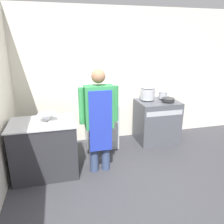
{
  "coord_description": "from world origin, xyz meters",
  "views": [
    {
      "loc": [
        -0.81,
        -2.18,
        2.06
      ],
      "look_at": [
        0.04,
        1.2,
        0.92
      ],
      "focal_mm": 35.0,
      "sensor_mm": 36.0,
      "label": 1
    }
  ],
  "objects_px": {
    "fridge_unit": "(101,125)",
    "person_cook": "(99,117)",
    "stock_pot": "(148,93)",
    "plastic_tub": "(53,124)",
    "saute_pan": "(168,100)",
    "sauce_pot": "(163,95)",
    "stove": "(156,121)",
    "mixing_bowl": "(47,117)"
  },
  "relations": [
    {
      "from": "fridge_unit",
      "to": "person_cook",
      "type": "distance_m",
      "value": 1.07
    },
    {
      "from": "stove",
      "to": "fridge_unit",
      "type": "height_order",
      "value": "stove"
    },
    {
      "from": "fridge_unit",
      "to": "sauce_pot",
      "type": "xyz_separation_m",
      "value": [
        1.34,
        0.04,
        0.53
      ]
    },
    {
      "from": "stock_pot",
      "to": "person_cook",
      "type": "bearing_deg",
      "value": -141.41
    },
    {
      "from": "person_cook",
      "to": "stock_pot",
      "type": "bearing_deg",
      "value": 38.59
    },
    {
      "from": "fridge_unit",
      "to": "plastic_tub",
      "type": "bearing_deg",
      "value": -132.39
    },
    {
      "from": "fridge_unit",
      "to": "sauce_pot",
      "type": "distance_m",
      "value": 1.45
    },
    {
      "from": "mixing_bowl",
      "to": "plastic_tub",
      "type": "xyz_separation_m",
      "value": [
        0.09,
        -0.21,
        -0.04
      ]
    },
    {
      "from": "fridge_unit",
      "to": "sauce_pot",
      "type": "height_order",
      "value": "sauce_pot"
    },
    {
      "from": "mixing_bowl",
      "to": "plastic_tub",
      "type": "relative_size",
      "value": 1.99
    },
    {
      "from": "mixing_bowl",
      "to": "sauce_pot",
      "type": "height_order",
      "value": "sauce_pot"
    },
    {
      "from": "fridge_unit",
      "to": "person_cook",
      "type": "height_order",
      "value": "person_cook"
    },
    {
      "from": "saute_pan",
      "to": "sauce_pot",
      "type": "xyz_separation_m",
      "value": [
        0.0,
        0.24,
        0.05
      ]
    },
    {
      "from": "sauce_pot",
      "to": "saute_pan",
      "type": "bearing_deg",
      "value": -90.0
    },
    {
      "from": "stock_pot",
      "to": "saute_pan",
      "type": "height_order",
      "value": "stock_pot"
    },
    {
      "from": "saute_pan",
      "to": "sauce_pot",
      "type": "distance_m",
      "value": 0.24
    },
    {
      "from": "stove",
      "to": "fridge_unit",
      "type": "relative_size",
      "value": 1.02
    },
    {
      "from": "person_cook",
      "to": "sauce_pot",
      "type": "relative_size",
      "value": 9.57
    },
    {
      "from": "stock_pot",
      "to": "stove",
      "type": "bearing_deg",
      "value": -32.59
    },
    {
      "from": "sauce_pot",
      "to": "stock_pot",
      "type": "bearing_deg",
      "value": 180.0
    },
    {
      "from": "mixing_bowl",
      "to": "plastic_tub",
      "type": "bearing_deg",
      "value": -66.23
    },
    {
      "from": "plastic_tub",
      "to": "saute_pan",
      "type": "distance_m",
      "value": 2.38
    },
    {
      "from": "plastic_tub",
      "to": "sauce_pot",
      "type": "xyz_separation_m",
      "value": [
        2.24,
        1.03,
        0.07
      ]
    },
    {
      "from": "stove",
      "to": "stock_pot",
      "type": "xyz_separation_m",
      "value": [
        -0.19,
        0.12,
        0.6
      ]
    },
    {
      "from": "stove",
      "to": "mixing_bowl",
      "type": "relative_size",
      "value": 3.27
    },
    {
      "from": "fridge_unit",
      "to": "saute_pan",
      "type": "xyz_separation_m",
      "value": [
        1.34,
        -0.2,
        0.48
      ]
    },
    {
      "from": "sauce_pot",
      "to": "stove",
      "type": "bearing_deg",
      "value": -144.28
    },
    {
      "from": "stove",
      "to": "sauce_pot",
      "type": "distance_m",
      "value": 0.57
    },
    {
      "from": "mixing_bowl",
      "to": "plastic_tub",
      "type": "distance_m",
      "value": 0.24
    },
    {
      "from": "person_cook",
      "to": "mixing_bowl",
      "type": "height_order",
      "value": "person_cook"
    },
    {
      "from": "stock_pot",
      "to": "plastic_tub",
      "type": "bearing_deg",
      "value": -151.54
    },
    {
      "from": "fridge_unit",
      "to": "saute_pan",
      "type": "height_order",
      "value": "saute_pan"
    },
    {
      "from": "stove",
      "to": "plastic_tub",
      "type": "relative_size",
      "value": 6.5
    },
    {
      "from": "fridge_unit",
      "to": "person_cook",
      "type": "bearing_deg",
      "value": -102.96
    },
    {
      "from": "stock_pot",
      "to": "mixing_bowl",
      "type": "bearing_deg",
      "value": -157.78
    },
    {
      "from": "plastic_tub",
      "to": "stock_pot",
      "type": "distance_m",
      "value": 2.15
    },
    {
      "from": "person_cook",
      "to": "stock_pot",
      "type": "height_order",
      "value": "person_cook"
    },
    {
      "from": "person_cook",
      "to": "stock_pot",
      "type": "xyz_separation_m",
      "value": [
        1.2,
        0.96,
        0.09
      ]
    },
    {
      "from": "fridge_unit",
      "to": "mixing_bowl",
      "type": "bearing_deg",
      "value": -142.19
    },
    {
      "from": "stove",
      "to": "mixing_bowl",
      "type": "distance_m",
      "value": 2.33
    },
    {
      "from": "plastic_tub",
      "to": "saute_pan",
      "type": "xyz_separation_m",
      "value": [
        2.24,
        0.79,
        0.02
      ]
    },
    {
      "from": "fridge_unit",
      "to": "mixing_bowl",
      "type": "distance_m",
      "value": 1.35
    }
  ]
}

